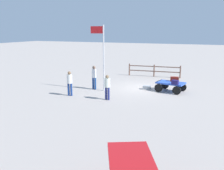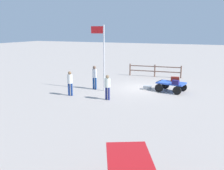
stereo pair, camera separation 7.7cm
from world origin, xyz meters
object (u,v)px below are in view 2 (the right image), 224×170
(luggage_cart, at_px, (171,85))
(flagpole, at_px, (102,52))
(suitcase_maroon, at_px, (175,79))
(suitcase_dark, at_px, (175,82))
(worker_trailing, at_px, (70,81))
(worker_lead, at_px, (107,85))
(worker_supervisor, at_px, (94,76))
(suitcase_tan, at_px, (147,88))

(luggage_cart, relative_size, flagpole, 0.46)
(suitcase_maroon, bearing_deg, suitcase_dark, 101.18)
(luggage_cart, height_order, worker_trailing, worker_trailing)
(worker_lead, relative_size, flagpole, 0.34)
(worker_supervisor, bearing_deg, worker_trailing, 74.18)
(luggage_cart, bearing_deg, worker_lead, 48.47)
(luggage_cart, distance_m, worker_trailing, 7.15)
(suitcase_tan, bearing_deg, flagpole, 29.06)
(worker_lead, bearing_deg, suitcase_tan, -113.07)
(suitcase_maroon, relative_size, worker_trailing, 0.38)
(suitcase_tan, bearing_deg, worker_trailing, 41.31)
(suitcase_tan, height_order, worker_trailing, worker_trailing)
(worker_trailing, bearing_deg, suitcase_maroon, -145.67)
(suitcase_tan, bearing_deg, suitcase_dark, 164.55)
(worker_lead, bearing_deg, suitcase_maroon, -129.98)
(luggage_cart, relative_size, suitcase_dark, 4.38)
(suitcase_dark, xyz_separation_m, worker_lead, (3.71, 3.12, 0.12))
(suitcase_dark, height_order, flagpole, flagpole)
(suitcase_maroon, height_order, worker_supervisor, worker_supervisor)
(suitcase_dark, relative_size, flagpole, 0.10)
(suitcase_tan, bearing_deg, suitcase_maroon, -166.28)
(suitcase_tan, xyz_separation_m, flagpole, (2.92, 1.62, 2.69))
(suitcase_dark, relative_size, worker_lead, 0.30)
(suitcase_dark, height_order, suitcase_maroon, suitcase_maroon)
(suitcase_maroon, xyz_separation_m, worker_trailing, (6.23, 4.26, 0.14))
(worker_supervisor, xyz_separation_m, flagpole, (-0.74, 0.14, 1.79))
(worker_trailing, distance_m, flagpole, 3.16)
(flagpole, bearing_deg, suitcase_tan, -150.94)
(suitcase_tan, bearing_deg, luggage_cart, -179.38)
(flagpole, bearing_deg, worker_lead, 122.57)
(suitcase_maroon, distance_m, flagpole, 5.63)
(suitcase_tan, distance_m, flagpole, 4.28)
(luggage_cart, height_order, suitcase_tan, luggage_cart)
(suitcase_tan, relative_size, worker_trailing, 0.39)
(luggage_cart, xyz_separation_m, suitcase_tan, (1.72, 0.02, -0.36))
(luggage_cart, distance_m, suitcase_tan, 1.76)
(worker_lead, xyz_separation_m, flagpole, (1.34, -2.09, 1.87))
(suitcase_dark, xyz_separation_m, suitcase_tan, (2.13, -0.59, -0.69))
(suitcase_maroon, bearing_deg, luggage_cart, 65.86)
(luggage_cart, xyz_separation_m, worker_supervisor, (5.38, 1.50, 0.54))
(suitcase_maroon, relative_size, suitcase_tan, 0.99)
(suitcase_dark, bearing_deg, suitcase_tan, -15.45)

